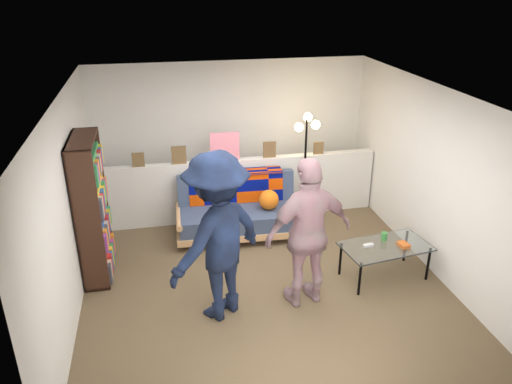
# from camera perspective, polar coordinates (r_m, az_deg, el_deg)

# --- Properties ---
(ground) EXTENTS (5.00, 5.00, 0.00)m
(ground) POSITION_cam_1_polar(r_m,az_deg,el_deg) (6.62, 0.71, -9.73)
(ground) COLOR brown
(ground) RESTS_ON ground
(room_shell) EXTENTS (4.60, 5.05, 2.45)m
(room_shell) POSITION_cam_1_polar(r_m,az_deg,el_deg) (6.30, -0.13, 5.44)
(room_shell) COLOR silver
(room_shell) RESTS_ON ground
(half_wall_ledge) EXTENTS (4.45, 0.15, 1.00)m
(half_wall_ledge) POSITION_cam_1_polar(r_m,az_deg,el_deg) (7.94, -2.05, 0.36)
(half_wall_ledge) COLOR silver
(half_wall_ledge) RESTS_ON ground
(ledge_decor) EXTENTS (2.97, 0.02, 0.45)m
(ledge_decor) POSITION_cam_1_polar(r_m,az_deg,el_deg) (7.64, -3.78, 4.83)
(ledge_decor) COLOR brown
(ledge_decor) RESTS_ON half_wall_ledge
(futon_sofa) EXTENTS (1.90, 0.98, 0.80)m
(futon_sofa) POSITION_cam_1_polar(r_m,az_deg,el_deg) (7.49, -1.90, -2.19)
(futon_sofa) COLOR tan
(futon_sofa) RESTS_ON ground
(bookshelf) EXTENTS (0.31, 0.93, 1.86)m
(bookshelf) POSITION_cam_1_polar(r_m,az_deg,el_deg) (6.64, -18.22, -2.33)
(bookshelf) COLOR black
(bookshelf) RESTS_ON ground
(coffee_table) EXTENTS (1.19, 0.76, 0.58)m
(coffee_table) POSITION_cam_1_polar(r_m,az_deg,el_deg) (6.62, 14.63, -6.16)
(coffee_table) COLOR black
(coffee_table) RESTS_ON ground
(floor_lamp) EXTENTS (0.35, 0.31, 1.69)m
(floor_lamp) POSITION_cam_1_polar(r_m,az_deg,el_deg) (7.80, 5.77, 5.33)
(floor_lamp) COLOR black
(floor_lamp) RESTS_ON ground
(person_left) EXTENTS (1.46, 1.35, 1.98)m
(person_left) POSITION_cam_1_polar(r_m,az_deg,el_deg) (5.52, -4.43, -5.17)
(person_left) COLOR black
(person_left) RESTS_ON ground
(person_right) EXTENTS (1.14, 0.64, 1.83)m
(person_right) POSITION_cam_1_polar(r_m,az_deg,el_deg) (5.76, 6.03, -4.74)
(person_right) COLOR pink
(person_right) RESTS_ON ground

